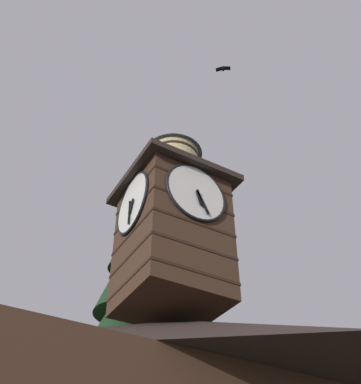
% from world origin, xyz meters
% --- Properties ---
extents(clock_tower, '(3.84, 3.84, 8.04)m').
position_xyz_m(clock_tower, '(0.47, -0.77, 11.48)').
color(clock_tower, '#422B1E').
rests_on(clock_tower, building_main).
extents(flying_bird_high, '(0.64, 0.57, 0.15)m').
position_xyz_m(flying_bird_high, '(-1.11, 0.96, 19.65)').
color(flying_bird_high, black).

